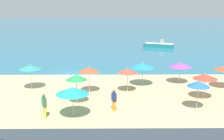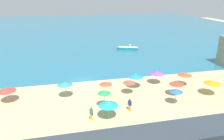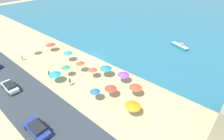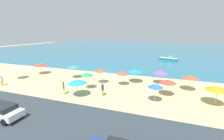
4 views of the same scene
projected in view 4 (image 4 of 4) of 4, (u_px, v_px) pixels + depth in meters
name	position (u px, v px, depth m)	size (l,w,h in m)	color
ground_plane	(101.00, 72.00, 30.84)	(160.00, 160.00, 0.00)	#C5B985
sea	(141.00, 48.00, 81.27)	(150.00, 110.00, 0.05)	teal
coastal_road	(27.00, 118.00, 14.32)	(80.00, 8.00, 0.06)	#323B43
beach_umbrella_0	(156.00, 86.00, 17.10)	(1.72, 1.72, 2.37)	#B2B2B7
beach_umbrella_1	(100.00, 70.00, 23.59)	(1.84, 1.84, 2.46)	#B2B2B7
beach_umbrella_2	(218.00, 88.00, 16.38)	(2.44, 2.44, 2.29)	#B2B2B7
beach_umbrella_3	(122.00, 73.00, 22.71)	(1.82, 1.82, 2.31)	#B2B2B7
beach_umbrella_4	(15.00, 67.00, 25.74)	(2.00, 2.00, 2.47)	#B2B2B7
beach_umbrella_5	(87.00, 74.00, 21.08)	(1.71, 1.71, 2.60)	#B2B2B7
beach_umbrella_6	(135.00, 70.00, 24.02)	(2.43, 2.43, 2.40)	#B2B2B7
beach_umbrella_7	(77.00, 81.00, 18.79)	(2.36, 2.36, 2.34)	#B2B2B7
beach_umbrella_8	(74.00, 66.00, 26.41)	(2.13, 2.13, 2.43)	#B2B2B7
beach_umbrella_9	(161.00, 72.00, 23.49)	(2.28, 2.28, 2.25)	#B2B2B7
beach_umbrella_10	(41.00, 65.00, 29.24)	(2.45, 2.45, 2.17)	#B2B2B7
beach_umbrella_11	(190.00, 77.00, 20.63)	(2.19, 2.19, 2.28)	#B2B2B7
beach_umbrella_12	(168.00, 81.00, 18.88)	(2.07, 2.07, 2.27)	#B2B2B7
bather_0	(103.00, 89.00, 19.15)	(0.42, 0.44, 1.70)	orange
bather_1	(1.00, 80.00, 22.93)	(0.55, 0.32, 1.59)	gold
bather_2	(64.00, 87.00, 19.58)	(0.40, 0.47, 1.79)	yellow
parked_car_1	(2.00, 111.00, 14.12)	(4.36, 1.90, 1.38)	silver
skiff_nearshore	(169.00, 59.00, 43.55)	(5.40, 2.94, 1.43)	#1C7D7C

